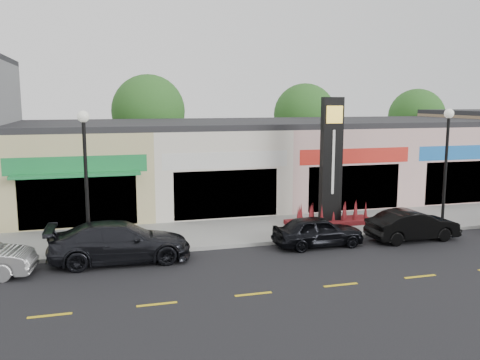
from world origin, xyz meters
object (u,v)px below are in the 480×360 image
Objects in this scene: car_black_sedan at (318,231)px; car_dark_sedan at (120,242)px; lamp_east_near at (446,155)px; lamp_west_near at (86,168)px; pylon_sign at (331,180)px; car_black_conv at (413,225)px.

car_dark_sedan is at bearing 87.99° from car_black_sedan.
car_black_sedan is (7.99, -0.11, -0.12)m from car_dark_sedan.
lamp_west_near is at bearing 180.00° from lamp_east_near.
pylon_sign is at bearing 8.77° from lamp_west_near.
car_black_conv is (2.46, -3.07, -1.61)m from pylon_sign.
car_black_conv is (4.34, -0.23, 0.02)m from car_black_sedan.
car_black_conv is at bearing -151.54° from lamp_east_near.
lamp_west_near is 1.36× the size of car_black_conv.
lamp_west_near is 3.12m from car_dark_sedan.
lamp_east_near is (16.00, 0.00, 0.00)m from lamp_west_near.
lamp_east_near reaches higher than car_black_conv.
car_dark_sedan reaches higher than car_black_conv.
lamp_east_near is 4.03m from car_black_conv.
car_black_conv is at bearing -90.26° from car_dark_sedan.
lamp_west_near is 1.04× the size of car_dark_sedan.
car_dark_sedan is 1.39× the size of car_black_sedan.
pylon_sign reaches higher than car_black_conv.
lamp_east_near is 15.15m from car_dark_sedan.
car_black_conv is at bearing -5.84° from lamp_west_near.
pylon_sign is (-5.00, 1.70, -1.20)m from lamp_east_near.
lamp_east_near is 5.42m from pylon_sign.
lamp_west_near and lamp_east_near have the same top height.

